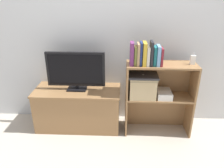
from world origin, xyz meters
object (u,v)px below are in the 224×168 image
(book_maroon, at_px, (161,57))
(magazine_stack, at_px, (164,94))
(book_navy, at_px, (141,54))
(baby_monitor, at_px, (193,60))
(book_olive, at_px, (135,56))
(book_charcoal, at_px, (151,53))
(book_skyblue, at_px, (158,55))
(book_teal, at_px, (155,56))
(book_plum, at_px, (132,54))
(book_ivory, at_px, (148,56))
(tv_stand, at_px, (78,108))
(book_mustard, at_px, (144,54))
(storage_basket_left, at_px, (143,86))
(tv, at_px, (76,70))
(laptop, at_px, (143,76))
(book_tan, at_px, (138,54))

(book_maroon, height_order, magazine_stack, book_maroon)
(book_navy, xyz_separation_m, baby_monitor, (0.55, 0.04, -0.07))
(book_olive, relative_size, magazine_stack, 0.85)
(book_charcoal, distance_m, book_skyblue, 0.07)
(book_maroon, bearing_deg, book_teal, 180.00)
(book_charcoal, xyz_separation_m, book_teal, (0.04, 0.00, -0.03))
(book_plum, distance_m, book_ivory, 0.17)
(baby_monitor, bearing_deg, book_maroon, -173.51)
(book_teal, bearing_deg, tv_stand, 172.76)
(baby_monitor, bearing_deg, book_ivory, -175.38)
(book_mustard, xyz_separation_m, book_skyblue, (0.14, 0.00, -0.02))
(book_ivory, xyz_separation_m, baby_monitor, (0.48, 0.04, -0.05))
(storage_basket_left, bearing_deg, book_navy, -149.60)
(book_maroon, height_order, storage_basket_left, book_maroon)
(book_teal, xyz_separation_m, book_maroon, (0.07, -0.00, -0.01))
(book_plum, relative_size, book_ivory, 1.21)
(tv, relative_size, book_navy, 2.76)
(tv_stand, height_order, book_ivory, book_ivory)
(book_plum, xyz_separation_m, magazine_stack, (0.38, 0.02, -0.47))
(book_olive, bearing_deg, laptop, 13.94)
(tv_stand, bearing_deg, tv, -90.00)
(book_teal, bearing_deg, book_olive, 180.00)
(book_charcoal, bearing_deg, tv_stand, 172.45)
(storage_basket_left, bearing_deg, book_maroon, -7.83)
(book_mustard, relative_size, baby_monitor, 1.87)
(book_teal, bearing_deg, book_tan, 180.00)
(tv_stand, xyz_separation_m, book_mustard, (0.75, -0.11, 0.72))
(storage_basket_left, bearing_deg, book_mustard, -98.96)
(book_mustard, relative_size, book_maroon, 1.28)
(book_plum, bearing_deg, storage_basket_left, 10.04)
(laptop, distance_m, magazine_stack, 0.32)
(tv, distance_m, baby_monitor, 1.28)
(book_olive, distance_m, laptop, 0.25)
(book_olive, distance_m, book_maroon, 0.27)
(book_teal, distance_m, book_maroon, 0.07)
(book_olive, bearing_deg, book_charcoal, 0.00)
(tv_stand, relative_size, book_olive, 5.09)
(tv_stand, distance_m, book_skyblue, 1.15)
(book_teal, bearing_deg, book_skyblue, 0.00)
(book_charcoal, height_order, laptop, book_charcoal)
(book_olive, relative_size, baby_monitor, 1.56)
(tv_stand, height_order, laptop, laptop)
(book_plum, xyz_separation_m, book_ivory, (0.17, 0.00, -0.02))
(book_skyblue, xyz_separation_m, magazine_stack, (0.10, 0.02, -0.45))
(laptop, bearing_deg, book_plum, -169.96)
(tv_stand, bearing_deg, book_olive, -9.38)
(book_navy, height_order, storage_basket_left, book_navy)
(book_tan, height_order, book_teal, book_tan)
(book_mustard, distance_m, book_skyblue, 0.14)
(book_plum, xyz_separation_m, book_navy, (0.09, 0.00, 0.00))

